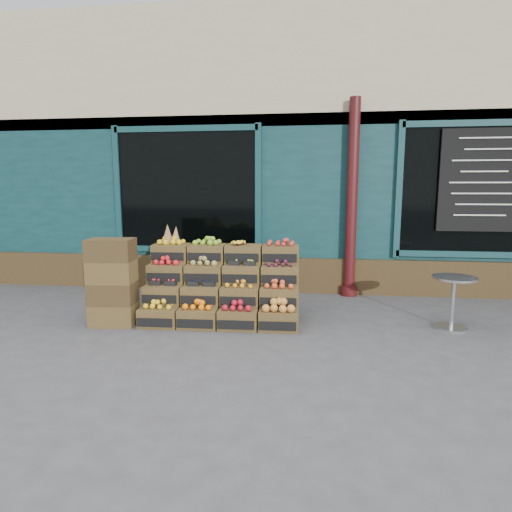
# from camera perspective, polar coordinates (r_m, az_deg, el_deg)

# --- Properties ---
(ground) EXTENTS (60.00, 60.00, 0.00)m
(ground) POSITION_cam_1_polar(r_m,az_deg,el_deg) (5.43, 1.16, -10.09)
(ground) COLOR #424245
(ground) RESTS_ON ground
(shop_facade) EXTENTS (12.00, 6.24, 4.80)m
(shop_facade) POSITION_cam_1_polar(r_m,az_deg,el_deg) (10.25, 4.42, 12.41)
(shop_facade) COLOR #103437
(shop_facade) RESTS_ON ground
(crate_display) EXTENTS (2.09, 1.08, 1.29)m
(crate_display) POSITION_cam_1_polar(r_m,az_deg,el_deg) (5.90, -4.42, -4.55)
(crate_display) COLOR #4E3D1F
(crate_display) RESTS_ON ground
(spare_crates) EXTENTS (0.61, 0.45, 1.14)m
(spare_crates) POSITION_cam_1_polar(r_m,az_deg,el_deg) (5.88, -18.58, -3.32)
(spare_crates) COLOR #4E3D1F
(spare_crates) RESTS_ON ground
(bistro_table) EXTENTS (0.54, 0.54, 0.68)m
(bistro_table) POSITION_cam_1_polar(r_m,az_deg,el_deg) (5.98, 24.80, -4.93)
(bistro_table) COLOR silver
(bistro_table) RESTS_ON ground
(shopkeeper) EXTENTS (0.74, 0.50, 2.02)m
(shopkeeper) POSITION_cam_1_polar(r_m,az_deg,el_deg) (7.95, -5.47, 3.39)
(shopkeeper) COLOR #1B601F
(shopkeeper) RESTS_ON ground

